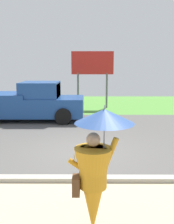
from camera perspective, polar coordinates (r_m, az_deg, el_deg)
ground_plane at (r=10.98m, az=-0.59°, el=-4.00°), size 40.00×22.00×0.20m
monk_pedestrian at (r=4.15m, az=1.87°, el=-13.08°), size 1.03×0.92×2.13m
pickup_truck at (r=12.84m, az=-12.41°, el=2.09°), size 5.20×2.28×1.88m
roadside_billboard at (r=15.97m, az=1.23°, el=10.03°), size 2.60×0.12×3.50m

